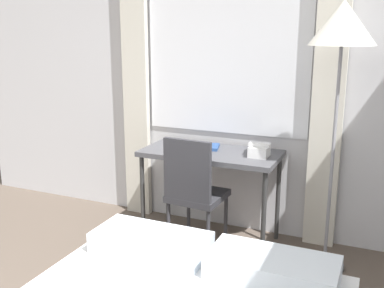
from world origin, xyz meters
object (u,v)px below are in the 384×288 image
(desk_chair, at_px, (194,189))
(book, at_px, (205,147))
(standing_lamp, at_px, (342,36))
(desk, at_px, (211,160))
(telephone, at_px, (259,151))

(desk_chair, xyz_separation_m, book, (-0.04, 0.31, 0.26))
(desk_chair, bearing_deg, book, 99.91)
(desk_chair, bearing_deg, standing_lamp, 12.04)
(desk, height_order, desk_chair, desk_chair)
(desk_chair, relative_size, standing_lamp, 0.49)
(telephone, xyz_separation_m, book, (-0.48, 0.08, -0.03))
(book, bearing_deg, standing_lamp, -9.06)
(standing_lamp, distance_m, telephone, 1.01)
(desk_chair, xyz_separation_m, telephone, (0.44, 0.24, 0.29))
(telephone, height_order, book, telephone)
(standing_lamp, bearing_deg, telephone, 170.91)
(desk_chair, relative_size, book, 3.52)
(desk, bearing_deg, desk_chair, -99.70)
(book, bearing_deg, desk, -40.07)
(standing_lamp, height_order, telephone, standing_lamp)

